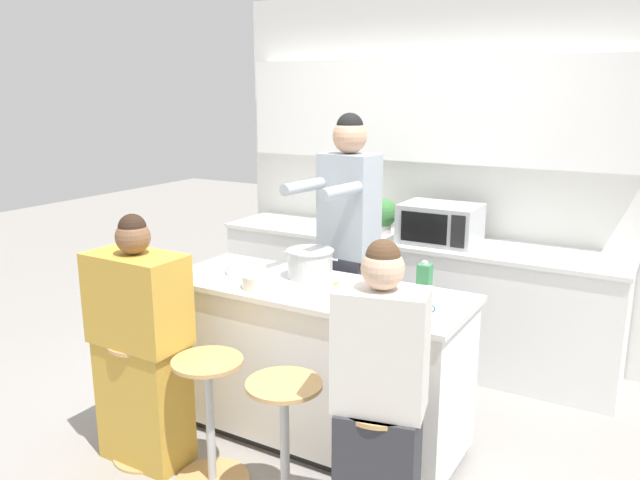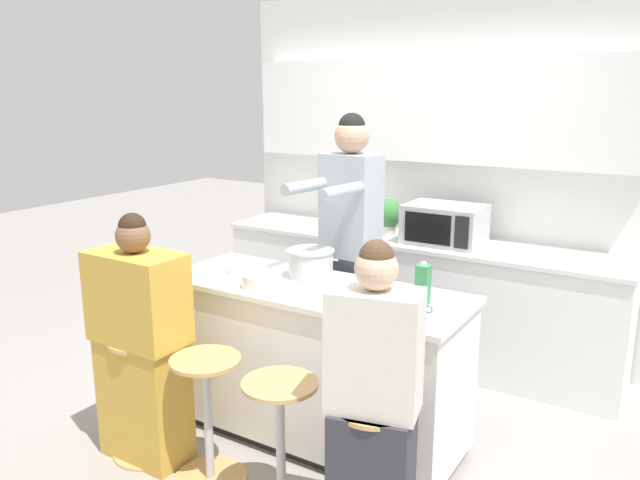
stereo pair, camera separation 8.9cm
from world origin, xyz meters
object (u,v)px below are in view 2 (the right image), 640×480
object	(u,v)px
bar_stool_rightmost	(373,473)
person_cooking	(350,259)
banana_bunch	(346,286)
kitchen_island	(314,362)
person_wrapped_blanket	(141,348)
bar_stool_center_right	(281,445)
coffee_cup_near	(418,308)
bar_stool_center_left	(208,417)
bar_stool_leftmost	(145,394)
person_seated_near	(373,417)
cooking_pot	(311,263)
microwave	(444,224)
fruit_bowl	(260,281)
juice_carton	(423,284)
potted_plant	(388,215)

from	to	relation	value
bar_stool_rightmost	person_cooking	size ratio (longest dim) A/B	0.37
bar_stool_rightmost	banana_bunch	size ratio (longest dim) A/B	4.12
kitchen_island	person_wrapped_blanket	bearing A→B (deg)	-136.04
kitchen_island	bar_stool_center_right	xyz separation A→B (m)	(0.23, -0.66, -0.11)
bar_stool_rightmost	coffee_cup_near	world-z (taller)	coffee_cup_near
kitchen_island	coffee_cup_near	xyz separation A→B (m)	(0.68, -0.15, 0.50)
bar_stool_center_left	coffee_cup_near	xyz separation A→B (m)	(0.92, 0.49, 0.61)
bar_stool_leftmost	person_wrapped_blanket	bearing A→B (deg)	-44.38
bar_stool_leftmost	person_seated_near	distance (m)	1.43
bar_stool_leftmost	banana_bunch	distance (m)	1.25
person_cooking	person_seated_near	xyz separation A→B (m)	(0.77, -1.17, -0.30)
person_wrapped_blanket	bar_stool_center_left	bearing A→B (deg)	1.87
bar_stool_center_right	cooking_pot	world-z (taller)	cooking_pot
person_wrapped_blanket	banana_bunch	bearing A→B (deg)	38.75
bar_stool_rightmost	cooking_pot	size ratio (longest dim) A/B	1.90
person_cooking	microwave	distance (m)	0.91
person_cooking	fruit_bowl	size ratio (longest dim) A/B	9.03
bar_stool_center_right	microwave	xyz separation A→B (m)	(-0.00, 2.03, 0.69)
bar_stool_leftmost	person_cooking	xyz separation A→B (m)	(0.63, 1.15, 0.58)
banana_bunch	juice_carton	distance (m)	0.44
person_cooking	potted_plant	world-z (taller)	person_cooking
microwave	bar_stool_leftmost	bearing A→B (deg)	-114.69
bar_stool_center_left	fruit_bowl	xyz separation A→B (m)	(-0.01, 0.48, 0.60)
kitchen_island	person_seated_near	distance (m)	0.98
microwave	banana_bunch	bearing A→B (deg)	-91.79
bar_stool_center_left	microwave	bearing A→B (deg)	77.14
person_seated_near	kitchen_island	bearing A→B (deg)	124.18
cooking_pot	person_cooking	bearing A→B (deg)	83.81
bar_stool_center_left	bar_stool_rightmost	bearing A→B (deg)	1.20
person_wrapped_blanket	cooking_pot	bearing A→B (deg)	54.63
potted_plant	person_cooking	bearing A→B (deg)	-79.25
kitchen_island	fruit_bowl	world-z (taller)	fruit_bowl
person_cooking	microwave	bearing A→B (deg)	77.13
bar_stool_center_right	coffee_cup_near	bearing A→B (deg)	48.00
bar_stool_center_right	microwave	distance (m)	2.14
bar_stool_rightmost	fruit_bowl	world-z (taller)	fruit_bowl
kitchen_island	juice_carton	world-z (taller)	juice_carton
bar_stool_leftmost	cooking_pot	size ratio (longest dim) A/B	1.90
coffee_cup_near	cooking_pot	bearing A→B (deg)	159.84
bar_stool_leftmost	juice_carton	world-z (taller)	juice_carton
juice_carton	person_seated_near	bearing A→B (deg)	-83.20
person_cooking	coffee_cup_near	distance (m)	1.01
fruit_bowl	juice_carton	distance (m)	0.89
person_wrapped_blanket	fruit_bowl	distance (m)	0.72
person_cooking	microwave	size ratio (longest dim) A/B	3.41
bar_stool_center_left	coffee_cup_near	world-z (taller)	coffee_cup_near
bar_stool_center_right	bar_stool_rightmost	bearing A→B (deg)	4.28
person_cooking	cooking_pot	world-z (taller)	person_cooking
person_seated_near	banana_bunch	distance (m)	0.91
potted_plant	kitchen_island	bearing A→B (deg)	-80.56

